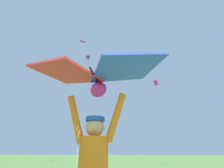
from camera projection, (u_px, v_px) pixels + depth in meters
held_stunt_kite at (96, 75)px, 2.11m from camera, size 1.94×1.05×0.41m
distant_kite_purple_low_right at (88, 58)px, 36.30m from camera, size 1.65×1.44×2.82m
distant_kite_magenta_low_left at (156, 83)px, 32.59m from camera, size 1.01×0.98×1.08m
distant_kite_magenta_mid_left at (83, 41)px, 22.63m from camera, size 1.01×0.97×0.46m
marker_flag at (80, 145)px, 8.65m from camera, size 0.30×0.24×1.81m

